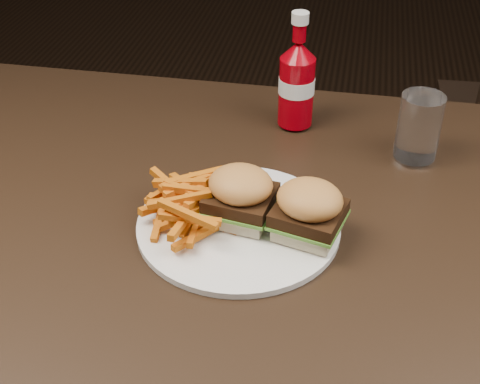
% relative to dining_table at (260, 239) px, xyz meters
% --- Properties ---
extents(dining_table, '(1.20, 0.80, 0.04)m').
position_rel_dining_table_xyz_m(dining_table, '(0.00, 0.00, 0.00)').
color(dining_table, black).
rests_on(dining_table, ground).
extents(plate, '(0.26, 0.26, 0.01)m').
position_rel_dining_table_xyz_m(plate, '(-0.03, -0.01, 0.03)').
color(plate, white).
rests_on(plate, dining_table).
extents(sandwich_half_a, '(0.08, 0.08, 0.02)m').
position_rel_dining_table_xyz_m(sandwich_half_a, '(-0.03, 0.00, 0.04)').
color(sandwich_half_a, beige).
rests_on(sandwich_half_a, plate).
extents(sandwich_half_b, '(0.09, 0.08, 0.02)m').
position_rel_dining_table_xyz_m(sandwich_half_b, '(0.06, -0.01, 0.04)').
color(sandwich_half_b, beige).
rests_on(sandwich_half_b, plate).
extents(fries_pile, '(0.13, 0.13, 0.05)m').
position_rel_dining_table_xyz_m(fries_pile, '(-0.09, -0.01, 0.05)').
color(fries_pile, '#D65314').
rests_on(fries_pile, plate).
extents(ketchup_bottle, '(0.07, 0.07, 0.11)m').
position_rel_dining_table_xyz_m(ketchup_bottle, '(0.01, 0.27, 0.08)').
color(ketchup_bottle, '#91000A').
rests_on(ketchup_bottle, dining_table).
extents(tumbler, '(0.08, 0.08, 0.10)m').
position_rel_dining_table_xyz_m(tumbler, '(0.20, 0.20, 0.08)').
color(tumbler, white).
rests_on(tumbler, dining_table).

